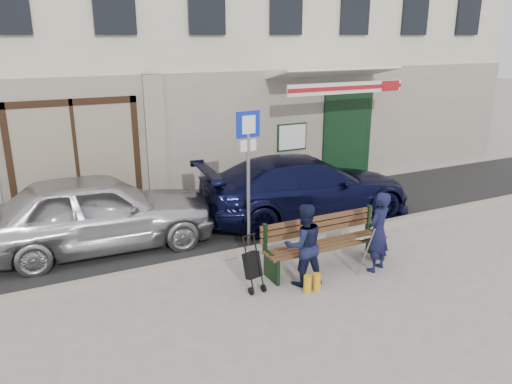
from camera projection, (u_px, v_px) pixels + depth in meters
ground at (316, 280)px, 8.62m from camera, size 80.00×80.00×0.00m
asphalt_lane at (242, 222)px, 11.28m from camera, size 60.00×3.20×0.01m
curb at (275, 246)px, 9.89m from camera, size 60.00×0.18×0.12m
building at (163, 2)px, 14.37m from camera, size 20.00×8.27×10.00m
car_silver at (98, 212)px, 9.70m from camera, size 4.57×2.01×1.53m
car_navy at (306, 187)px, 11.40m from camera, size 5.15×2.48×1.44m
parking_sign at (248, 158)px, 9.50m from camera, size 0.50×0.09×2.71m
bench at (324, 244)px, 8.96m from camera, size 2.40×1.17×0.98m
man at (378, 232)px, 8.79m from camera, size 0.63×0.53×1.46m
woman at (304, 245)px, 8.30m from camera, size 0.76×0.62×1.43m
stroller at (253, 266)px, 8.21m from camera, size 0.31×0.41×0.93m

